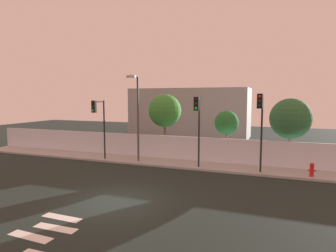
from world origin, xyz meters
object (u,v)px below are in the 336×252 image
(traffic_light_right, at_px, (198,117))
(roadside_tree_midleft, at_px, (227,123))
(traffic_light_center, at_px, (99,117))
(traffic_light_left, at_px, (261,116))
(roadside_tree_midright, at_px, (290,119))
(roadside_tree_leftmost, at_px, (165,111))
(street_lamp_curbside, at_px, (137,111))
(fire_hydrant, at_px, (312,169))

(traffic_light_right, xyz_separation_m, roadside_tree_midleft, (1.31, 3.90, -0.69))
(roadside_tree_midleft, bearing_deg, traffic_light_right, -108.51)
(traffic_light_center, height_order, traffic_light_right, traffic_light_right)
(traffic_light_left, bearing_deg, roadside_tree_midright, 63.78)
(traffic_light_left, distance_m, roadside_tree_leftmost, 8.74)
(street_lamp_curbside, height_order, roadside_tree_leftmost, street_lamp_curbside)
(traffic_light_center, relative_size, roadside_tree_midright, 0.93)
(fire_hydrant, xyz_separation_m, roadside_tree_midright, (-1.16, 3.36, 2.84))
(traffic_light_right, bearing_deg, roadside_tree_midleft, 71.49)
(traffic_light_center, xyz_separation_m, roadside_tree_leftmost, (3.85, 3.96, 0.36))
(street_lamp_curbside, bearing_deg, fire_hydrant, 0.16)
(traffic_light_center, xyz_separation_m, street_lamp_curbside, (2.96, 0.57, 0.44))
(street_lamp_curbside, distance_m, fire_hydrant, 12.26)
(roadside_tree_leftmost, bearing_deg, roadside_tree_midright, -0.00)
(fire_hydrant, bearing_deg, roadside_tree_leftmost, 162.88)
(traffic_light_left, relative_size, traffic_light_center, 1.10)
(traffic_light_right, xyz_separation_m, roadside_tree_midright, (5.88, 3.90, -0.23))
(fire_hydrant, xyz_separation_m, roadside_tree_leftmost, (-10.91, 3.36, 3.25))
(traffic_light_center, bearing_deg, traffic_light_left, 0.73)
(fire_hydrant, bearing_deg, traffic_light_center, -177.66)
(traffic_light_left, height_order, roadside_tree_midleft, traffic_light_left)
(street_lamp_curbside, bearing_deg, roadside_tree_midleft, 29.25)
(roadside_tree_midleft, relative_size, roadside_tree_midright, 0.80)
(traffic_light_center, height_order, street_lamp_curbside, street_lamp_curbside)
(roadside_tree_leftmost, distance_m, roadside_tree_midleft, 5.24)
(traffic_light_left, distance_m, traffic_light_center, 11.72)
(traffic_light_right, xyz_separation_m, roadside_tree_leftmost, (-3.86, 3.90, 0.19))
(roadside_tree_leftmost, bearing_deg, fire_hydrant, -17.12)
(street_lamp_curbside, bearing_deg, traffic_light_center, -169.09)
(roadside_tree_leftmost, height_order, roadside_tree_midleft, roadside_tree_leftmost)
(traffic_light_right, xyz_separation_m, fire_hydrant, (7.04, 0.54, -3.07))
(roadside_tree_leftmost, xyz_separation_m, roadside_tree_midleft, (5.17, -0.00, -0.87))
(traffic_light_left, xyz_separation_m, traffic_light_right, (-4.00, -0.09, -0.12))
(traffic_light_left, distance_m, traffic_light_right, 4.01)
(roadside_tree_leftmost, relative_size, roadside_tree_midleft, 1.33)
(traffic_light_left, xyz_separation_m, street_lamp_curbside, (-8.75, 0.42, 0.15))
(street_lamp_curbside, distance_m, roadside_tree_midright, 11.17)
(fire_hydrant, height_order, roadside_tree_midright, roadside_tree_midright)
(traffic_light_right, bearing_deg, traffic_light_left, 1.27)
(street_lamp_curbside, xyz_separation_m, roadside_tree_midleft, (6.06, 3.39, -0.95))
(traffic_light_center, xyz_separation_m, traffic_light_right, (7.71, 0.06, 0.17))
(fire_hydrant, distance_m, roadside_tree_midright, 4.55)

